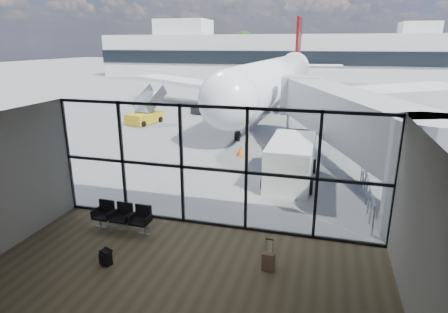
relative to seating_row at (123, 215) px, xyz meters
The scene contains 22 objects.
ground 41.24m from the seating_row, 85.71° to the left, with size 220.00×220.00×0.00m, color slate.
lounge_shell 5.24m from the seating_row, 50.00° to the right, with size 12.02×8.01×4.51m.
glass_curtain_wall 3.70m from the seating_row, 20.03° to the left, with size 12.10×0.12×4.50m.
jet_bridge 11.66m from the seating_row, 45.75° to the left, with size 8.00×16.50×4.33m.
apron_railing 9.84m from the seating_row, 28.03° to the left, with size 0.06×5.46×1.11m.
far_terminal 63.25m from the seating_row, 87.73° to the left, with size 80.00×12.20×11.00m.
tree_0 84.38m from the seating_row, 119.82° to the left, with size 4.95×4.95×7.12m.
tree_1 81.60m from the seating_row, 116.16° to the left, with size 5.61×5.61×8.07m.
tree_2 79.19m from the seating_row, 112.25° to the left, with size 6.27×6.27×9.03m.
tree_3 77.04m from the seating_row, 108.11° to the left, with size 4.95×4.95×7.12m.
tree_4 75.43m from the seating_row, 103.77° to the left, with size 5.61×5.61×8.07m.
tree_5 74.28m from the seating_row, 99.25° to the left, with size 6.27×6.27×9.03m.
seating_row is the anchor object (origin of this frame).
backpack 2.34m from the seating_row, 73.38° to the right, with size 0.40×0.40×0.52m.
suitcase 5.62m from the seating_row, 12.45° to the right, with size 0.38×0.29×0.99m.
airliner 28.57m from the seating_row, 86.70° to the left, with size 33.62×38.93×10.03m.
service_van 8.45m from the seating_row, 50.71° to the left, with size 2.33×4.72×2.05m.
belt_loader 23.85m from the seating_row, 101.22° to the left, with size 2.00×3.69×1.61m.
mobile_stairs 19.11m from the seating_row, 114.53° to the left, with size 2.51×3.82×2.48m.
traffic_cone_a 12.33m from the seating_row, 72.09° to the left, with size 0.48×0.48×0.68m.
traffic_cone_b 10.34m from the seating_row, 78.64° to the left, with size 0.44×0.44×0.63m.
traffic_cone_c 15.03m from the seating_row, 57.46° to the left, with size 0.43×0.43×0.61m.
Camera 1 is at (3.70, -12.03, 6.50)m, focal length 30.00 mm.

